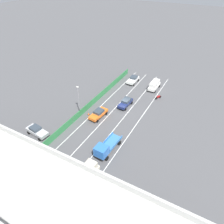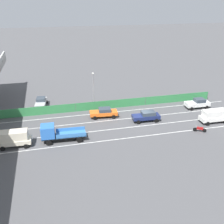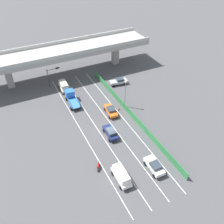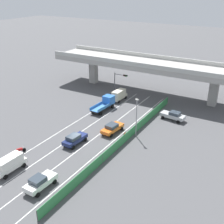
{
  "view_description": "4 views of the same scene",
  "coord_description": "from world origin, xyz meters",
  "px_view_note": "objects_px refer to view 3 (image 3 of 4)",
  "views": [
    {
      "loc": [
        -15.61,
        34.14,
        26.24
      ],
      "look_at": [
        -0.05,
        5.71,
        2.38
      ],
      "focal_mm": 32.68,
      "sensor_mm": 36.0,
      "label": 1
    },
    {
      "loc": [
        -37.22,
        14.35,
        18.79
      ],
      "look_at": [
        -0.68,
        5.25,
        2.48
      ],
      "focal_mm": 43.18,
      "sensor_mm": 36.0,
      "label": 2
    },
    {
      "loc": [
        -15.86,
        -33.39,
        34.61
      ],
      "look_at": [
        2.5,
        3.84,
        1.96
      ],
      "focal_mm": 39.98,
      "sensor_mm": 36.0,
      "label": 3
    },
    {
      "loc": [
        25.54,
        -32.29,
        23.43
      ],
      "look_at": [
        1.43,
        8.53,
        2.38
      ],
      "focal_mm": 46.41,
      "sensor_mm": 36.0,
      "label": 4
    }
  ],
  "objects_px": {
    "car_van_cream": "(64,86)",
    "motorcycle": "(98,166)",
    "flatbed_truck_blue": "(71,97)",
    "street_lamp": "(125,92)",
    "car_sedan_navy": "(111,132)",
    "car_taxi_orange": "(111,110)",
    "traffic_light": "(52,74)",
    "car_van_white": "(121,175)",
    "car_sedan_white": "(154,166)",
    "parked_wagon_silver": "(119,81)",
    "traffic_cone": "(119,109)"
  },
  "relations": [
    {
      "from": "flatbed_truck_blue",
      "to": "parked_wagon_silver",
      "type": "xyz_separation_m",
      "value": [
        13.61,
        1.91,
        -0.38
      ]
    },
    {
      "from": "car_van_white",
      "to": "traffic_cone",
      "type": "xyz_separation_m",
      "value": [
        8.53,
        17.13,
        -0.95
      ]
    },
    {
      "from": "traffic_cone",
      "to": "traffic_light",
      "type": "bearing_deg",
      "value": 122.3
    },
    {
      "from": "street_lamp",
      "to": "traffic_light",
      "type": "bearing_deg",
      "value": 127.41
    },
    {
      "from": "car_van_cream",
      "to": "car_sedan_navy",
      "type": "height_order",
      "value": "car_van_cream"
    },
    {
      "from": "car_van_cream",
      "to": "flatbed_truck_blue",
      "type": "xyz_separation_m",
      "value": [
        0.06,
        -5.44,
        0.02
      ]
    },
    {
      "from": "car_van_cream",
      "to": "traffic_cone",
      "type": "height_order",
      "value": "car_van_cream"
    },
    {
      "from": "motorcycle",
      "to": "traffic_cone",
      "type": "xyz_separation_m",
      "value": [
        10.96,
        13.21,
        -0.2
      ]
    },
    {
      "from": "motorcycle",
      "to": "traffic_cone",
      "type": "height_order",
      "value": "motorcycle"
    },
    {
      "from": "car_van_white",
      "to": "traffic_light",
      "type": "xyz_separation_m",
      "value": [
        -1.88,
        33.61,
        2.39
      ]
    },
    {
      "from": "car_taxi_orange",
      "to": "flatbed_truck_blue",
      "type": "distance_m",
      "value": 10.45
    },
    {
      "from": "car_van_white",
      "to": "street_lamp",
      "type": "distance_m",
      "value": 20.66
    },
    {
      "from": "car_sedan_navy",
      "to": "flatbed_truck_blue",
      "type": "xyz_separation_m",
      "value": [
        -3.2,
        14.67,
        0.37
      ]
    },
    {
      "from": "flatbed_truck_blue",
      "to": "traffic_cone",
      "type": "bearing_deg",
      "value": -42.37
    },
    {
      "from": "car_sedan_white",
      "to": "flatbed_truck_blue",
      "type": "distance_m",
      "value": 26.38
    },
    {
      "from": "traffic_cone",
      "to": "car_van_white",
      "type": "bearing_deg",
      "value": -116.47
    },
    {
      "from": "car_van_cream",
      "to": "motorcycle",
      "type": "distance_m",
      "value": 26.62
    },
    {
      "from": "street_lamp",
      "to": "car_van_cream",
      "type": "bearing_deg",
      "value": 129.33
    },
    {
      "from": "traffic_light",
      "to": "street_lamp",
      "type": "distance_m",
      "value": 20.05
    },
    {
      "from": "flatbed_truck_blue",
      "to": "street_lamp",
      "type": "relative_size",
      "value": 0.93
    },
    {
      "from": "traffic_light",
      "to": "street_lamp",
      "type": "relative_size",
      "value": 0.75
    },
    {
      "from": "car_sedan_white",
      "to": "traffic_light",
      "type": "relative_size",
      "value": 0.87
    },
    {
      "from": "car_sedan_white",
      "to": "car_taxi_orange",
      "type": "relative_size",
      "value": 0.93
    },
    {
      "from": "car_sedan_white",
      "to": "traffic_cone",
      "type": "bearing_deg",
      "value": 82.23
    },
    {
      "from": "car_sedan_navy",
      "to": "street_lamp",
      "type": "xyz_separation_m",
      "value": [
        7.19,
        7.35,
        3.18
      ]
    },
    {
      "from": "traffic_light",
      "to": "street_lamp",
      "type": "height_order",
      "value": "street_lamp"
    },
    {
      "from": "flatbed_truck_blue",
      "to": "street_lamp",
      "type": "xyz_separation_m",
      "value": [
        10.39,
        -7.32,
        2.81
      ]
    },
    {
      "from": "car_van_cream",
      "to": "motorcycle",
      "type": "xyz_separation_m",
      "value": [
        -2.27,
        -26.51,
        -0.81
      ]
    },
    {
      "from": "car_van_cream",
      "to": "flatbed_truck_blue",
      "type": "relative_size",
      "value": 0.71
    },
    {
      "from": "parked_wagon_silver",
      "to": "traffic_light",
      "type": "relative_size",
      "value": 0.94
    },
    {
      "from": "car_sedan_white",
      "to": "car_taxi_orange",
      "type": "bearing_deg",
      "value": 89.43
    },
    {
      "from": "car_van_white",
      "to": "flatbed_truck_blue",
      "type": "height_order",
      "value": "flatbed_truck_blue"
    },
    {
      "from": "car_sedan_navy",
      "to": "traffic_light",
      "type": "xyz_separation_m",
      "value": [
        -4.99,
        23.28,
        2.69
      ]
    },
    {
      "from": "car_van_white",
      "to": "traffic_cone",
      "type": "height_order",
      "value": "car_van_white"
    },
    {
      "from": "car_van_white",
      "to": "parked_wagon_silver",
      "type": "distance_m",
      "value": 30.11
    },
    {
      "from": "car_van_cream",
      "to": "flatbed_truck_blue",
      "type": "bearing_deg",
      "value": -89.38
    },
    {
      "from": "car_van_white",
      "to": "car_sedan_white",
      "type": "relative_size",
      "value": 1.06
    },
    {
      "from": "car_van_white",
      "to": "traffic_light",
      "type": "height_order",
      "value": "traffic_light"
    },
    {
      "from": "parked_wagon_silver",
      "to": "flatbed_truck_blue",
      "type": "bearing_deg",
      "value": -172.03
    },
    {
      "from": "car_taxi_orange",
      "to": "traffic_light",
      "type": "relative_size",
      "value": 0.94
    },
    {
      "from": "street_lamp",
      "to": "car_taxi_orange",
      "type": "bearing_deg",
      "value": -166.68
    },
    {
      "from": "car_van_cream",
      "to": "traffic_cone",
      "type": "xyz_separation_m",
      "value": [
        8.68,
        -13.3,
        -1.01
      ]
    },
    {
      "from": "car_sedan_navy",
      "to": "flatbed_truck_blue",
      "type": "distance_m",
      "value": 15.02
    },
    {
      "from": "car_taxi_orange",
      "to": "flatbed_truck_blue",
      "type": "bearing_deg",
      "value": 127.63
    },
    {
      "from": "car_taxi_orange",
      "to": "traffic_cone",
      "type": "xyz_separation_m",
      "value": [
        2.25,
        0.4,
        -0.62
      ]
    },
    {
      "from": "car_sedan_navy",
      "to": "traffic_light",
      "type": "bearing_deg",
      "value": 102.09
    },
    {
      "from": "traffic_light",
      "to": "car_taxi_orange",
      "type": "bearing_deg",
      "value": -64.19
    },
    {
      "from": "car_sedan_navy",
      "to": "car_van_cream",
      "type": "bearing_deg",
      "value": 99.2
    },
    {
      "from": "car_taxi_orange",
      "to": "car_sedan_navy",
      "type": "height_order",
      "value": "car_sedan_navy"
    },
    {
      "from": "traffic_light",
      "to": "car_sedan_navy",
      "type": "bearing_deg",
      "value": -77.91
    }
  ]
}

